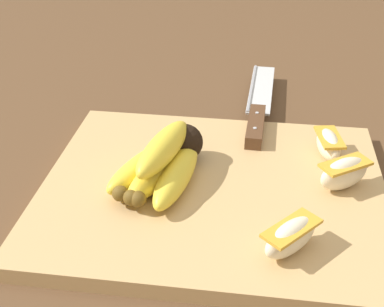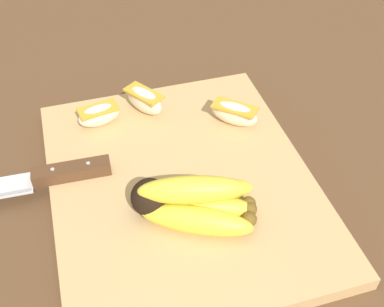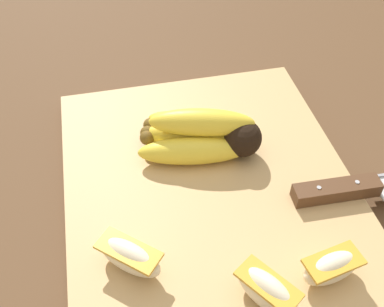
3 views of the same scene
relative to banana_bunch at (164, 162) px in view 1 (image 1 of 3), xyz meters
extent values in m
plane|color=brown|center=(-0.08, 0.02, -0.04)|extent=(6.00, 6.00, 0.00)
cube|color=tan|center=(-0.06, 0.00, -0.03)|extent=(0.41, 0.33, 0.02)
sphere|color=black|center=(-0.02, -0.05, 0.00)|extent=(0.05, 0.05, 0.05)
ellipsoid|color=yellow|center=(0.02, 0.00, -0.01)|extent=(0.09, 0.13, 0.03)
sphere|color=brown|center=(0.04, 0.06, -0.01)|extent=(0.02, 0.02, 0.02)
ellipsoid|color=yellow|center=(0.00, 0.01, -0.01)|extent=(0.08, 0.14, 0.03)
sphere|color=brown|center=(0.03, 0.06, -0.01)|extent=(0.02, 0.02, 0.02)
ellipsoid|color=yellow|center=(-0.02, 0.02, -0.01)|extent=(0.05, 0.14, 0.03)
sphere|color=brown|center=(0.02, 0.07, -0.01)|extent=(0.02, 0.02, 0.02)
ellipsoid|color=yellow|center=(0.00, 0.00, 0.02)|extent=(0.06, 0.13, 0.04)
cube|color=silver|center=(-0.11, -0.27, -0.02)|extent=(0.04, 0.18, 0.00)
cube|color=#99999E|center=(-0.09, -0.27, -0.02)|extent=(0.01, 0.18, 0.00)
cube|color=#51331E|center=(-0.10, -0.13, -0.01)|extent=(0.03, 0.10, 0.02)
cylinder|color=#B2B2B7|center=(-0.10, -0.11, -0.01)|extent=(0.00, 0.01, 0.00)
cylinder|color=#B2B2B7|center=(-0.11, -0.15, -0.01)|extent=(0.01, 0.01, 0.00)
ellipsoid|color=#F4E5C1|center=(-0.21, -0.01, 0.00)|extent=(0.07, 0.06, 0.04)
cube|color=gold|center=(-0.21, -0.01, 0.01)|extent=(0.06, 0.06, 0.00)
ellipsoid|color=#F4E5C1|center=(-0.20, -0.08, -0.01)|extent=(0.04, 0.06, 0.03)
cube|color=gold|center=(-0.20, -0.08, 0.00)|extent=(0.04, 0.06, 0.00)
ellipsoid|color=#F4E5C1|center=(-0.15, 0.11, -0.01)|extent=(0.07, 0.07, 0.04)
cube|color=gold|center=(-0.15, 0.11, 0.01)|extent=(0.06, 0.07, 0.00)
camera|label=1|loc=(-0.10, 0.50, 0.33)|focal=48.25mm
camera|label=2|loc=(0.36, -0.10, 0.43)|focal=45.37mm
camera|label=3|loc=(-0.39, 0.10, 0.38)|focal=43.06mm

